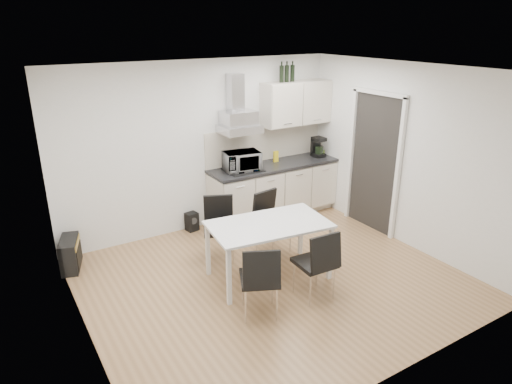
% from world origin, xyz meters
% --- Properties ---
extents(ground, '(4.50, 4.50, 0.00)m').
position_xyz_m(ground, '(0.00, 0.00, 0.00)').
color(ground, '#A67D52').
rests_on(ground, ground).
extents(wall_back, '(4.50, 0.10, 2.60)m').
position_xyz_m(wall_back, '(0.00, 2.00, 1.30)').
color(wall_back, white).
rests_on(wall_back, ground).
extents(wall_front, '(4.50, 0.10, 2.60)m').
position_xyz_m(wall_front, '(0.00, -2.00, 1.30)').
color(wall_front, white).
rests_on(wall_front, ground).
extents(wall_left, '(0.10, 4.00, 2.60)m').
position_xyz_m(wall_left, '(-2.25, 0.00, 1.30)').
color(wall_left, white).
rests_on(wall_left, ground).
extents(wall_right, '(0.10, 4.00, 2.60)m').
position_xyz_m(wall_right, '(2.25, 0.00, 1.30)').
color(wall_right, white).
rests_on(wall_right, ground).
extents(ceiling, '(4.50, 4.50, 0.00)m').
position_xyz_m(ceiling, '(0.00, 0.00, 2.60)').
color(ceiling, white).
rests_on(ceiling, wall_back).
extents(doorway, '(0.08, 1.04, 2.10)m').
position_xyz_m(doorway, '(2.21, 0.55, 1.05)').
color(doorway, white).
rests_on(doorway, ground).
extents(kitchenette, '(2.22, 0.64, 2.52)m').
position_xyz_m(kitchenette, '(1.19, 1.73, 0.83)').
color(kitchenette, beige).
rests_on(kitchenette, ground).
extents(dining_table, '(1.56, 1.01, 0.75)m').
position_xyz_m(dining_table, '(0.00, 0.10, 0.67)').
color(dining_table, white).
rests_on(dining_table, ground).
extents(chair_far_left, '(0.61, 0.64, 0.88)m').
position_xyz_m(chair_far_left, '(-0.31, 0.84, 0.44)').
color(chair_far_left, black).
rests_on(chair_far_left, ground).
extents(chair_far_right, '(0.51, 0.56, 0.88)m').
position_xyz_m(chair_far_right, '(0.43, 0.63, 0.44)').
color(chair_far_right, black).
rests_on(chair_far_right, ground).
extents(chair_near_left, '(0.61, 0.64, 0.88)m').
position_xyz_m(chair_near_left, '(-0.52, -0.52, 0.44)').
color(chair_near_left, black).
rests_on(chair_near_left, ground).
extents(chair_near_right, '(0.47, 0.52, 0.88)m').
position_xyz_m(chair_near_right, '(0.21, -0.56, 0.44)').
color(chair_near_right, black).
rests_on(chair_near_right, ground).
extents(guitar_amp, '(0.36, 0.55, 0.43)m').
position_xyz_m(guitar_amp, '(-2.12, 1.65, 0.21)').
color(guitar_amp, black).
rests_on(guitar_amp, ground).
extents(floor_speaker, '(0.20, 0.18, 0.30)m').
position_xyz_m(floor_speaker, '(-0.26, 1.90, 0.15)').
color(floor_speaker, black).
rests_on(floor_speaker, ground).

